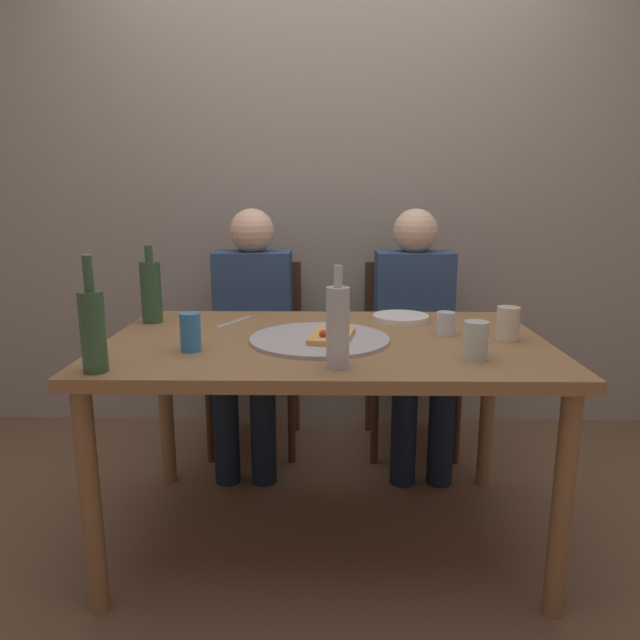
{
  "coord_description": "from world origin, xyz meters",
  "views": [
    {
      "loc": [
        0.01,
        -1.93,
        1.24
      ],
      "look_at": [
        -0.02,
        0.07,
        0.8
      ],
      "focal_mm": 32.58,
      "sensor_mm": 36.0,
      "label": 1
    }
  ],
  "objects_px": {
    "chair_right": "(410,342)",
    "chair_left": "(256,342)",
    "beer_bottle": "(93,329)",
    "wine_glass": "(476,340)",
    "table_knife": "(235,322)",
    "guest_in_beanie": "(415,324)",
    "water_bottle": "(338,326)",
    "dining_table": "(326,360)",
    "pizza_tray": "(320,339)",
    "tumbler_near": "(446,324)",
    "guest_in_sweater": "(252,323)",
    "plate_stack": "(401,318)",
    "soda_can": "(190,332)",
    "tumbler_far": "(508,324)",
    "pizza_slice_last": "(332,335)",
    "wine_bottle": "(151,291)"
  },
  "relations": [
    {
      "from": "tumbler_far",
      "to": "plate_stack",
      "type": "height_order",
      "value": "tumbler_far"
    },
    {
      "from": "pizza_slice_last",
      "to": "water_bottle",
      "type": "height_order",
      "value": "water_bottle"
    },
    {
      "from": "guest_in_sweater",
      "to": "soda_can",
      "type": "bearing_deg",
      "value": 85.05
    },
    {
      "from": "wine_glass",
      "to": "pizza_tray",
      "type": "bearing_deg",
      "value": 155.55
    },
    {
      "from": "wine_glass",
      "to": "beer_bottle",
      "type": "bearing_deg",
      "value": -172.66
    },
    {
      "from": "pizza_tray",
      "to": "plate_stack",
      "type": "bearing_deg",
      "value": 45.79
    },
    {
      "from": "pizza_tray",
      "to": "guest_in_sweater",
      "type": "xyz_separation_m",
      "value": [
        -0.33,
        0.74,
        -0.12
      ]
    },
    {
      "from": "water_bottle",
      "to": "wine_glass",
      "type": "bearing_deg",
      "value": 12.32
    },
    {
      "from": "tumbler_near",
      "to": "guest_in_sweater",
      "type": "distance_m",
      "value": 1.02
    },
    {
      "from": "tumbler_near",
      "to": "chair_right",
      "type": "height_order",
      "value": "chair_right"
    },
    {
      "from": "water_bottle",
      "to": "soda_can",
      "type": "relative_size",
      "value": 2.41
    },
    {
      "from": "chair_left",
      "to": "chair_right",
      "type": "distance_m",
      "value": 0.77
    },
    {
      "from": "beer_bottle",
      "to": "water_bottle",
      "type": "relative_size",
      "value": 1.11
    },
    {
      "from": "chair_right",
      "to": "guest_in_sweater",
      "type": "bearing_deg",
      "value": 11.19
    },
    {
      "from": "soda_can",
      "to": "pizza_tray",
      "type": "bearing_deg",
      "value": 17.98
    },
    {
      "from": "water_bottle",
      "to": "table_knife",
      "type": "distance_m",
      "value": 0.7
    },
    {
      "from": "pizza_tray",
      "to": "guest_in_sweater",
      "type": "relative_size",
      "value": 0.4
    },
    {
      "from": "tumbler_far",
      "to": "guest_in_beanie",
      "type": "relative_size",
      "value": 0.1
    },
    {
      "from": "wine_glass",
      "to": "chair_left",
      "type": "xyz_separation_m",
      "value": [
        -0.8,
        1.11,
        -0.29
      ]
    },
    {
      "from": "pizza_tray",
      "to": "soda_can",
      "type": "distance_m",
      "value": 0.43
    },
    {
      "from": "wine_glass",
      "to": "guest_in_sweater",
      "type": "xyz_separation_m",
      "value": [
        -0.8,
        0.96,
        -0.17
      ]
    },
    {
      "from": "wine_bottle",
      "to": "dining_table",
      "type": "bearing_deg",
      "value": -20.34
    },
    {
      "from": "tumbler_near",
      "to": "tumbler_far",
      "type": "distance_m",
      "value": 0.21
    },
    {
      "from": "chair_right",
      "to": "guest_in_sweater",
      "type": "height_order",
      "value": "guest_in_sweater"
    },
    {
      "from": "dining_table",
      "to": "soda_can",
      "type": "xyz_separation_m",
      "value": [
        -0.43,
        -0.16,
        0.14
      ]
    },
    {
      "from": "beer_bottle",
      "to": "chair_right",
      "type": "relative_size",
      "value": 0.36
    },
    {
      "from": "chair_left",
      "to": "plate_stack",
      "type": "bearing_deg",
      "value": 138.23
    },
    {
      "from": "wine_bottle",
      "to": "water_bottle",
      "type": "bearing_deg",
      "value": -39.72
    },
    {
      "from": "wine_glass",
      "to": "table_knife",
      "type": "height_order",
      "value": "wine_glass"
    },
    {
      "from": "tumbler_near",
      "to": "table_knife",
      "type": "relative_size",
      "value": 0.37
    },
    {
      "from": "beer_bottle",
      "to": "chair_right",
      "type": "bearing_deg",
      "value": 49.8
    },
    {
      "from": "table_knife",
      "to": "wine_bottle",
      "type": "bearing_deg",
      "value": 114.55
    },
    {
      "from": "pizza_slice_last",
      "to": "tumbler_near",
      "type": "xyz_separation_m",
      "value": [
        0.4,
        0.11,
        0.02
      ]
    },
    {
      "from": "pizza_tray",
      "to": "water_bottle",
      "type": "bearing_deg",
      "value": -79.63
    },
    {
      "from": "wine_bottle",
      "to": "beer_bottle",
      "type": "height_order",
      "value": "beer_bottle"
    },
    {
      "from": "table_knife",
      "to": "guest_in_beanie",
      "type": "relative_size",
      "value": 0.19
    },
    {
      "from": "chair_right",
      "to": "water_bottle",
      "type": "bearing_deg",
      "value": 72.43
    },
    {
      "from": "chair_right",
      "to": "chair_left",
      "type": "bearing_deg",
      "value": 0.0
    },
    {
      "from": "guest_in_beanie",
      "to": "plate_stack",
      "type": "bearing_deg",
      "value": 73.81
    },
    {
      "from": "dining_table",
      "to": "guest_in_sweater",
      "type": "xyz_separation_m",
      "value": [
        -0.35,
        0.71,
        -0.03
      ]
    },
    {
      "from": "pizza_slice_last",
      "to": "guest_in_sweater",
      "type": "bearing_deg",
      "value": 115.85
    },
    {
      "from": "dining_table",
      "to": "water_bottle",
      "type": "relative_size",
      "value": 5.08
    },
    {
      "from": "pizza_slice_last",
      "to": "guest_in_beanie",
      "type": "relative_size",
      "value": 0.2
    },
    {
      "from": "chair_right",
      "to": "guest_in_beanie",
      "type": "relative_size",
      "value": 0.77
    },
    {
      "from": "pizza_tray",
      "to": "beer_bottle",
      "type": "xyz_separation_m",
      "value": [
        -0.62,
        -0.35,
        0.12
      ]
    },
    {
      "from": "pizza_tray",
      "to": "water_bottle",
      "type": "relative_size",
      "value": 1.61
    },
    {
      "from": "water_bottle",
      "to": "tumbler_near",
      "type": "relative_size",
      "value": 3.58
    },
    {
      "from": "dining_table",
      "to": "water_bottle",
      "type": "bearing_deg",
      "value": -84.17
    },
    {
      "from": "dining_table",
      "to": "table_knife",
      "type": "relative_size",
      "value": 6.78
    },
    {
      "from": "table_knife",
      "to": "guest_in_beanie",
      "type": "distance_m",
      "value": 0.91
    }
  ]
}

